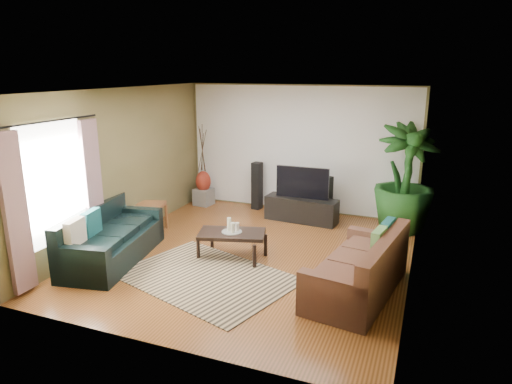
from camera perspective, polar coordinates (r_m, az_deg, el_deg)
The scene contains 28 objects.
floor at distance 7.68m, azimuth -0.55°, elevation -7.95°, with size 5.50×5.50×0.00m, color brown.
ceiling at distance 7.07m, azimuth -0.60°, elevation 12.61°, with size 5.50×5.50×0.00m, color white.
wall_back at distance 9.81m, azimuth 5.43°, elevation 5.34°, with size 5.00×5.00×0.00m, color brown.
wall_front at distance 4.92m, azimuth -12.62°, elevation -5.05°, with size 5.00×5.00×0.00m, color brown.
wall_left at distance 8.49m, azimuth -16.47°, elevation 3.23°, with size 5.50×5.50×0.00m, color brown.
wall_right at distance 6.76m, azimuth 19.49°, elevation 0.02°, with size 5.50×5.50×0.00m, color brown.
backwall_panel at distance 9.80m, azimuth 5.41°, elevation 5.33°, with size 4.90×4.90×0.00m, color white.
window_pane at distance 7.30m, azimuth -23.97°, elevation 1.05°, with size 1.80×1.80×0.00m, color white.
curtain_near at distance 6.84m, azimuth -27.83°, elevation -2.48°, with size 0.08×0.35×2.20m, color gray.
curtain_far at distance 7.85m, azimuth -19.70°, elevation 0.52°, with size 0.08×0.35×2.20m, color gray.
curtain_rod at distance 7.12m, azimuth -24.46°, elevation 8.05°, with size 0.03×0.03×1.90m, color black.
sofa_left at distance 7.72m, azimuth -17.50°, elevation -5.17°, with size 2.07×0.89×0.85m, color black.
sofa_right at distance 6.49m, azimuth 12.58°, elevation -8.75°, with size 2.01×0.90×0.85m, color brown.
area_rug at distance 6.97m, azimuth -6.21°, elevation -10.53°, with size 2.48×1.76×0.01m, color tan.
coffee_table at distance 7.55m, azimuth -3.02°, elevation -6.58°, with size 1.07×0.58×0.44m, color black.
candle_tray at distance 7.47m, azimuth -3.04°, elevation -4.97°, with size 0.33×0.33×0.01m, color gray.
candle_tall at distance 7.48m, azimuth -3.38°, elevation -4.02°, with size 0.07×0.07×0.21m, color #EEE8C9.
candle_mid at distance 7.39m, azimuth -2.90°, elevation -4.46°, with size 0.07×0.07×0.17m, color beige.
candle_short at distance 7.47m, azimuth -2.37°, elevation -4.35°, with size 0.07×0.07×0.14m, color beige.
tv_stand at distance 9.32m, azimuth 5.69°, elevation -2.19°, with size 1.47×0.44×0.49m, color black.
television at distance 9.19m, azimuth 5.82°, elevation 1.19°, with size 1.08×0.06×0.64m, color black.
speaker_left at distance 10.02m, azimuth 0.13°, elevation 0.78°, with size 0.19×0.21×1.04m, color black.
speaker_right at distance 9.49m, azimuth 8.90°, elevation -0.71°, with size 0.16×0.18×0.89m, color black.
potted_plant at distance 9.03m, azimuth 18.11°, elevation 1.67°, with size 1.15×1.15×2.05m, color #184416.
plant_pot at distance 9.26m, azimuth 17.67°, elevation -3.60°, with size 0.38×0.38×0.29m, color black.
pedestal at distance 10.47m, azimuth -6.55°, elevation -0.59°, with size 0.37×0.37×0.37m, color gray.
vase at distance 10.38m, azimuth -6.61°, elevation 1.31°, with size 0.34×0.34×0.48m, color maroon.
side_table at distance 8.95m, azimuth -13.02°, elevation -3.10°, with size 0.50×0.50×0.54m, color brown.
Camera 1 is at (2.63, -6.55, 3.02)m, focal length 32.00 mm.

